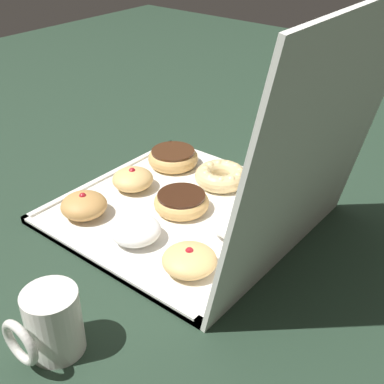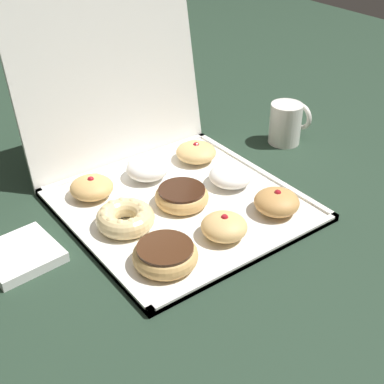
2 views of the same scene
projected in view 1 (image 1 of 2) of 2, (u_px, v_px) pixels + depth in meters
The scene contains 14 objects.
ground_plane at pixel (182, 214), 1.00m from camera, with size 3.00×3.00×0.00m, color #233828.
donut_box at pixel (182, 212), 1.00m from camera, with size 0.44×0.44×0.01m.
box_lid_open at pixel (318, 152), 0.74m from camera, with size 0.44×0.45×0.01m, color white.
chocolate_frosted_donut_0 at pixel (173, 157), 1.14m from camera, with size 0.11×0.11×0.04m.
jelly_filled_donut_1 at pixel (134, 178), 1.06m from camera, with size 0.09×0.09×0.05m.
jelly_filled_donut_2 at pixel (84, 205), 0.96m from camera, with size 0.09×0.09×0.05m.
cruller_donut_3 at pixel (222, 176), 1.07m from camera, with size 0.11×0.11×0.04m.
chocolate_frosted_donut_4 at pixel (181, 203), 0.98m from camera, with size 0.11×0.11×0.04m.
powdered_filled_donut_5 at pixel (135, 230), 0.90m from camera, with size 0.09×0.09×0.04m.
jelly_filled_donut_6 at pixel (275, 196), 1.00m from camera, with size 0.09×0.09×0.05m.
powdered_filled_donut_7 at pixel (237, 222), 0.91m from camera, with size 0.09×0.09×0.05m.
jelly_filled_donut_8 at pixel (189, 260), 0.83m from camera, with size 0.09×0.09×0.04m.
coffee_mug at pixel (51, 323), 0.68m from camera, with size 0.10×0.08×0.10m.
napkin_stack at pixel (282, 157), 1.19m from camera, with size 0.12×0.12×0.02m, color white.
Camera 1 is at (0.63, 0.54, 0.55)m, focal length 47.04 mm.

